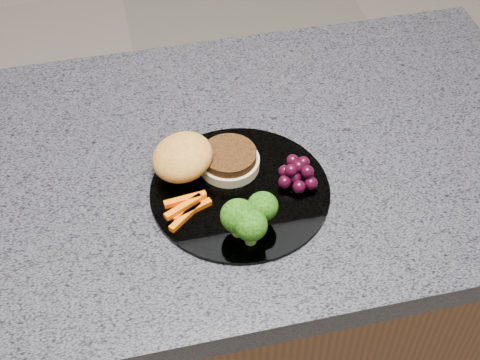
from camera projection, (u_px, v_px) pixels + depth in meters
name	position (u px, v px, depth m)	size (l,w,h in m)	color
island_cabinet	(197.00, 326.00, 1.35)	(1.20, 0.60, 0.86)	#53371C
countertop	(183.00, 174.00, 1.02)	(1.20, 0.60, 0.04)	#4C4B55
plate	(240.00, 191.00, 0.96)	(0.26, 0.26, 0.01)	white
burger	(199.00, 160.00, 0.97)	(0.17, 0.10, 0.05)	beige
carrot_sticks	(186.00, 208.00, 0.93)	(0.07, 0.06, 0.02)	#FE6304
broccoli	(249.00, 217.00, 0.88)	(0.08, 0.07, 0.06)	olive
grape_bunch	(298.00, 173.00, 0.96)	(0.06, 0.06, 0.03)	black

